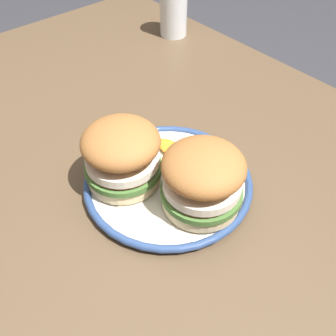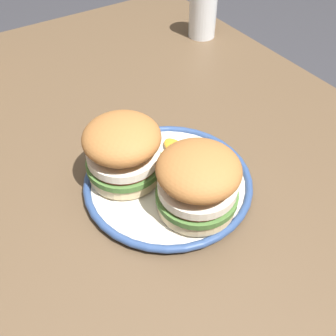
{
  "view_description": "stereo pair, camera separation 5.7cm",
  "coord_description": "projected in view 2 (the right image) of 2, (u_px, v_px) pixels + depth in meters",
  "views": [
    {
      "loc": [
        -0.36,
        0.29,
        1.19
      ],
      "look_at": [
        -0.04,
        0.02,
        0.77
      ],
      "focal_mm": 41.39,
      "sensor_mm": 36.0,
      "label": 1
    },
    {
      "loc": [
        -0.39,
        0.24,
        1.19
      ],
      "look_at": [
        -0.04,
        0.02,
        0.77
      ],
      "focal_mm": 41.39,
      "sensor_mm": 36.0,
      "label": 2
    }
  ],
  "objects": [
    {
      "name": "sandwich_half_left",
      "position": [
        198.0,
        181.0,
        0.53
      ],
      "size": [
        0.16,
        0.16,
        0.1
      ],
      "color": "beige",
      "rests_on": "dinner_plate"
    },
    {
      "name": "dining_table",
      "position": [
        164.0,
        205.0,
        0.72
      ],
      "size": [
        1.29,
        0.87,
        0.73
      ],
      "color": "brown",
      "rests_on": "ground"
    },
    {
      "name": "orange_peel_curled",
      "position": [
        206.0,
        163.0,
        0.62
      ],
      "size": [
        0.05,
        0.05,
        0.01
      ],
      "color": "orange",
      "rests_on": "dinner_plate"
    },
    {
      "name": "dinner_plate",
      "position": [
        168.0,
        182.0,
        0.61
      ],
      "size": [
        0.27,
        0.27,
        0.02
      ],
      "color": "silver",
      "rests_on": "dining_table"
    },
    {
      "name": "orange_peel_strip_long",
      "position": [
        179.0,
        150.0,
        0.65
      ],
      "size": [
        0.08,
        0.04,
        0.01
      ],
      "color": "orange",
      "rests_on": "dinner_plate"
    },
    {
      "name": "sandwich_half_right",
      "position": [
        123.0,
        150.0,
        0.58
      ],
      "size": [
        0.15,
        0.15,
        0.1
      ],
      "color": "beige",
      "rests_on": "dinner_plate"
    },
    {
      "name": "drinking_glass",
      "position": [
        203.0,
        14.0,
        0.95
      ],
      "size": [
        0.07,
        0.07,
        0.13
      ],
      "color": "white",
      "rests_on": "dining_table"
    }
  ]
}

